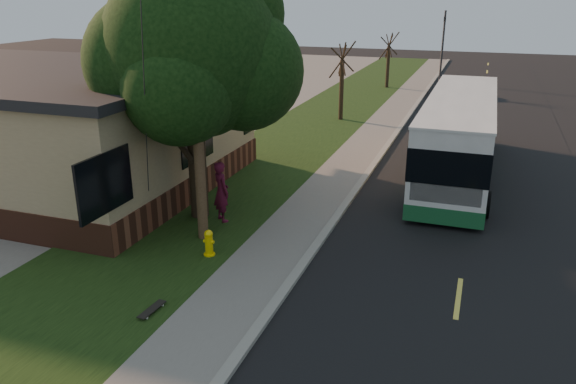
% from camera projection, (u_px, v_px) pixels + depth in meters
% --- Properties ---
extents(ground, '(120.00, 120.00, 0.00)m').
position_uv_depth(ground, '(299.00, 272.00, 14.62)').
color(ground, black).
rests_on(ground, ground).
extents(road, '(8.00, 80.00, 0.01)m').
position_uv_depth(road, '(474.00, 175.00, 22.24)').
color(road, black).
rests_on(road, ground).
extents(curb, '(0.25, 80.00, 0.12)m').
position_uv_depth(curb, '(374.00, 164.00, 23.47)').
color(curb, gray).
rests_on(curb, ground).
extents(sidewalk, '(2.00, 80.00, 0.08)m').
position_uv_depth(sidewalk, '(351.00, 162.00, 23.79)').
color(sidewalk, slate).
rests_on(sidewalk, ground).
extents(grass_verge, '(5.00, 80.00, 0.07)m').
position_uv_depth(grass_verge, '(274.00, 155.00, 24.89)').
color(grass_verge, black).
rests_on(grass_verge, ground).
extents(building_lot, '(15.00, 80.00, 0.04)m').
position_uv_depth(building_lot, '(87.00, 137.00, 28.02)').
color(building_lot, slate).
rests_on(building_lot, ground).
extents(fire_hydrant, '(0.32, 0.32, 0.74)m').
position_uv_depth(fire_hydrant, '(209.00, 243.00, 15.28)').
color(fire_hydrant, yellow).
rests_on(fire_hydrant, grass_verge).
extents(utility_pole, '(2.86, 3.21, 9.07)m').
position_uv_depth(utility_pole, '(195.00, 81.00, 14.97)').
color(utility_pole, '#473321').
rests_on(utility_pole, ground).
extents(leafy_tree, '(6.30, 6.00, 7.80)m').
position_uv_depth(leafy_tree, '(194.00, 53.00, 16.52)').
color(leafy_tree, black).
rests_on(leafy_tree, grass_verge).
extents(bare_tree_near, '(1.38, 1.21, 4.31)m').
position_uv_depth(bare_tree_near, '(342.00, 82.00, 30.96)').
color(bare_tree_near, black).
rests_on(bare_tree_near, grass_verge).
extents(bare_tree_far, '(1.38, 1.21, 4.03)m').
position_uv_depth(bare_tree_far, '(388.00, 61.00, 41.51)').
color(bare_tree_far, black).
rests_on(bare_tree_far, grass_verge).
extents(traffic_signal, '(0.18, 0.22, 5.50)m').
position_uv_depth(traffic_signal, '(443.00, 42.00, 43.57)').
color(traffic_signal, '#2D2D30').
rests_on(traffic_signal, ground).
extents(transit_bus, '(2.67, 11.57, 3.13)m').
position_uv_depth(transit_bus, '(459.00, 134.00, 21.70)').
color(transit_bus, silver).
rests_on(transit_bus, ground).
extents(skateboarder, '(0.83, 0.80, 1.92)m').
position_uv_depth(skateboarder, '(221.00, 192.00, 17.41)').
color(skateboarder, '#521026').
rests_on(skateboarder, grass_verge).
extents(skateboard_main, '(0.27, 0.85, 0.08)m').
position_uv_depth(skateboard_main, '(152.00, 309.00, 12.65)').
color(skateboard_main, black).
rests_on(skateboard_main, grass_verge).
extents(dumpster, '(1.70, 1.55, 1.22)m').
position_uv_depth(dumpster, '(154.00, 141.00, 24.75)').
color(dumpster, black).
rests_on(dumpster, building_lot).
extents(distant_car, '(1.65, 3.97, 1.34)m').
position_uv_depth(distant_car, '(450.00, 86.00, 38.87)').
color(distant_car, black).
rests_on(distant_car, ground).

